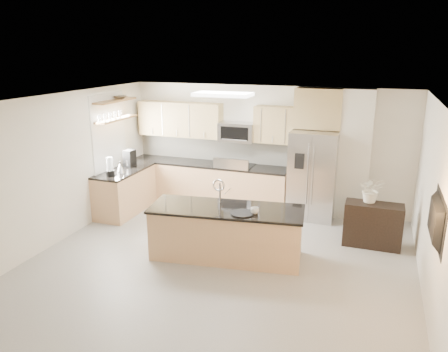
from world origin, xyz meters
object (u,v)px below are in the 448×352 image
at_px(bowl, 120,97).
at_px(credenza, 373,225).
at_px(platter, 242,213).
at_px(television, 431,219).
at_px(refrigerator, 313,175).
at_px(coffee_maker, 130,159).
at_px(island, 226,232).
at_px(range, 235,186).
at_px(microwave, 237,132).
at_px(flower_vase, 372,183).
at_px(cup, 255,211).
at_px(blender, 110,168).
at_px(kettle, 120,168).

bearing_deg(bowl, credenza, -3.78).
xyz_separation_m(platter, television, (2.57, -0.62, 0.48)).
relative_size(refrigerator, coffee_maker, 5.03).
height_order(island, credenza, island).
bearing_deg(range, microwave, 90.00).
bearing_deg(bowl, platter, -28.83).
distance_m(microwave, flower_vase, 3.06).
xyz_separation_m(cup, platter, (-0.18, -0.08, -0.04)).
xyz_separation_m(credenza, blender, (-4.95, -0.46, 0.70)).
bearing_deg(range, kettle, -147.89).
xyz_separation_m(bowl, flower_vase, (5.05, -0.27, -1.26)).
relative_size(island, bowl, 7.53).
distance_m(microwave, coffee_maker, 2.35).
distance_m(island, credenza, 2.58).
relative_size(microwave, island, 0.30).
xyz_separation_m(refrigerator, platter, (-0.72, -2.46, -0.02)).
bearing_deg(platter, microwave, 109.70).
xyz_separation_m(microwave, credenza, (2.87, -1.21, -1.24)).
bearing_deg(television, range, 48.36).
bearing_deg(flower_vase, bowl, 176.99).
height_order(range, bowl, bowl).
xyz_separation_m(cup, blender, (-3.19, 0.88, 0.17)).
bearing_deg(refrigerator, kettle, -161.61).
bearing_deg(credenza, kettle, -177.74).
height_order(coffee_maker, television, television).
xyz_separation_m(blender, coffee_maker, (-0.02, 0.76, 0.01)).
relative_size(island, kettle, 11.35).
height_order(island, kettle, island).
distance_m(microwave, kettle, 2.53).
xyz_separation_m(island, kettle, (-2.65, 1.06, 0.59)).
bearing_deg(credenza, cup, -142.53).
xyz_separation_m(coffee_maker, television, (5.61, -2.33, 0.26)).
xyz_separation_m(blender, television, (5.58, -1.57, 0.27)).
height_order(microwave, flower_vase, microwave).
bearing_deg(kettle, microwave, 34.56).
bearing_deg(kettle, credenza, 2.19).
bearing_deg(flower_vase, microwave, 157.92).
distance_m(range, kettle, 2.45).
relative_size(credenza, blender, 2.57).
xyz_separation_m(island, flower_vase, (2.18, 1.32, 0.68)).
relative_size(microwave, platter, 2.07).
relative_size(flower_vase, television, 0.64).
bearing_deg(cup, credenza, 37.40).
height_order(refrigerator, coffee_maker, refrigerator).
bearing_deg(credenza, island, -150.99).
xyz_separation_m(range, credenza, (2.87, -1.08, -0.09)).
relative_size(island, cup, 19.66).
distance_m(platter, bowl, 3.94).
bearing_deg(coffee_maker, flower_vase, -2.57).
bearing_deg(coffee_maker, television, -22.56).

